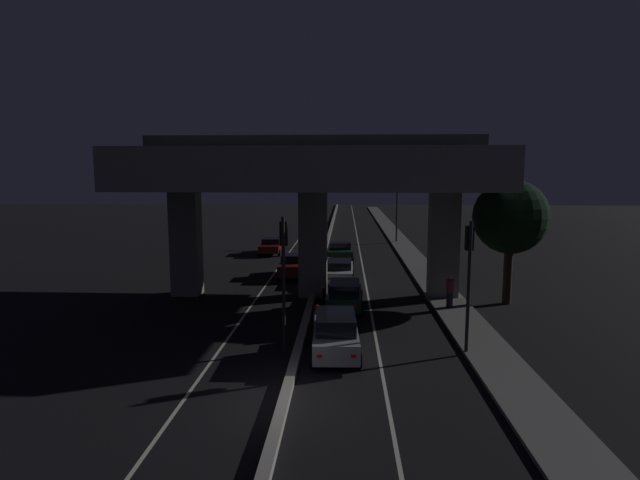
{
  "coord_description": "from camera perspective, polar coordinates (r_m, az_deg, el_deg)",
  "views": [
    {
      "loc": [
        1.83,
        -14.5,
        7.03
      ],
      "look_at": [
        -0.2,
        25.57,
        1.71
      ],
      "focal_mm": 28.0,
      "sensor_mm": 36.0,
      "label": 1
    }
  ],
  "objects": [
    {
      "name": "car_white_third",
      "position": [
        32.48,
        2.26,
        -3.53
      ],
      "size": [
        1.92,
        4.49,
        1.49
      ],
      "rotation": [
        0.0,
        0.0,
        1.56
      ],
      "color": "silver",
      "rests_on": "ground_plane"
    },
    {
      "name": "lane_line_right_inner",
      "position": [
        50.02,
        4.43,
        -0.54
      ],
      "size": [
        0.12,
        126.0,
        0.0
      ],
      "primitive_type": "cube",
      "color": "beige",
      "rests_on": "ground_plane"
    },
    {
      "name": "traffic_light_left_of_median",
      "position": [
        19.6,
        -4.18,
        -2.34
      ],
      "size": [
        0.3,
        0.49,
        5.4
      ],
      "color": "black",
      "rests_on": "ground_plane"
    },
    {
      "name": "traffic_light_right_of_median",
      "position": [
        20.05,
        16.65,
        -2.67
      ],
      "size": [
        0.3,
        0.49,
        5.27
      ],
      "color": "black",
      "rests_on": "ground_plane"
    },
    {
      "name": "motorcycle_white_filtering_mid",
      "position": [
        28.79,
        0.41,
        -5.29
      ],
      "size": [
        0.32,
        1.97,
        1.48
      ],
      "rotation": [
        0.0,
        0.0,
        1.58
      ],
      "color": "black",
      "rests_on": "ground_plane"
    },
    {
      "name": "elevated_overpass",
      "position": [
        28.31,
        -0.81,
        7.43
      ],
      "size": [
        19.24,
        11.82,
        9.19
      ],
      "color": "gray",
      "rests_on": "ground_plane"
    },
    {
      "name": "median_divider",
      "position": [
        50.01,
        0.78,
        -0.37
      ],
      "size": [
        0.33,
        126.0,
        0.26
      ],
      "primitive_type": "cube",
      "color": "gray",
      "rests_on": "ground_plane"
    },
    {
      "name": "car_silver_lead",
      "position": [
        19.74,
        1.79,
        -10.67
      ],
      "size": [
        1.98,
        4.05,
        1.67
      ],
      "rotation": [
        0.0,
        0.0,
        1.61
      ],
      "color": "gray",
      "rests_on": "ground_plane"
    },
    {
      "name": "sidewalk_right",
      "position": [
        43.44,
        10.4,
        -1.79
      ],
      "size": [
        2.04,
        126.0,
        0.14
      ],
      "primitive_type": "cube",
      "color": "#5B5956",
      "rests_on": "ground_plane"
    },
    {
      "name": "car_dark_red_lead_oncoming",
      "position": [
        34.42,
        -3.03,
        -2.94
      ],
      "size": [
        2.05,
        4.01,
        1.52
      ],
      "rotation": [
        0.0,
        0.0,
        -1.55
      ],
      "color": "#591414",
      "rests_on": "ground_plane"
    },
    {
      "name": "car_dark_green_second",
      "position": [
        26.5,
        2.84,
        -6.15
      ],
      "size": [
        2.01,
        4.73,
        1.44
      ],
      "rotation": [
        0.0,
        0.0,
        1.54
      ],
      "color": "black",
      "rests_on": "ground_plane"
    },
    {
      "name": "car_dark_green_fourth",
      "position": [
        40.23,
        2.3,
        -1.34
      ],
      "size": [
        2.18,
        4.04,
        1.61
      ],
      "rotation": [
        0.0,
        0.0,
        1.61
      ],
      "color": "black",
      "rests_on": "ground_plane"
    },
    {
      "name": "car_dark_red_second_oncoming",
      "position": [
        44.37,
        -5.54,
        -0.64
      ],
      "size": [
        1.94,
        3.99,
        1.39
      ],
      "rotation": [
        0.0,
        0.0,
        -1.57
      ],
      "color": "#591414",
      "rests_on": "ground_plane"
    },
    {
      "name": "street_lamp",
      "position": [
        51.56,
        8.49,
        4.31
      ],
      "size": [
        1.93,
        0.32,
        7.02
      ],
      "color": "#2D2D30",
      "rests_on": "ground_plane"
    },
    {
      "name": "ground_plane",
      "position": [
        16.22,
        -4.08,
        -18.15
      ],
      "size": [
        200.0,
        200.0,
        0.0
      ],
      "primitive_type": "plane",
      "color": "black"
    },
    {
      "name": "motorcycle_black_filtering_near",
      "position": [
        22.01,
        -0.34,
        -9.44
      ],
      "size": [
        0.32,
        1.95,
        1.4
      ],
      "rotation": [
        0.0,
        0.0,
        1.58
      ],
      "color": "black",
      "rests_on": "ground_plane"
    },
    {
      "name": "lane_line_left_inner",
      "position": [
        50.25,
        -2.86,
        -0.49
      ],
      "size": [
        0.12,
        126.0,
        0.0
      ],
      "primitive_type": "cube",
      "color": "beige",
      "rests_on": "ground_plane"
    },
    {
      "name": "pedestrian_on_sidewalk",
      "position": [
        26.86,
        14.62,
        -5.73
      ],
      "size": [
        0.39,
        0.39,
        1.69
      ],
      "color": "black",
      "rests_on": "sidewalk_right"
    },
    {
      "name": "motorcycle_blue_filtering_far",
      "position": [
        34.34,
        0.96,
        -3.25
      ],
      "size": [
        0.33,
        1.74,
        1.36
      ],
      "rotation": [
        0.0,
        0.0,
        1.59
      ],
      "color": "black",
      "rests_on": "ground_plane"
    },
    {
      "name": "roadside_tree_kerbside_near",
      "position": [
        28.52,
        20.94,
        2.42
      ],
      "size": [
        3.97,
        3.97,
        6.74
      ],
      "color": "#2D2116",
      "rests_on": "ground_plane"
    }
  ]
}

